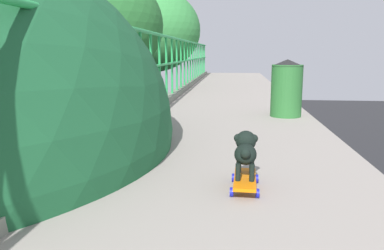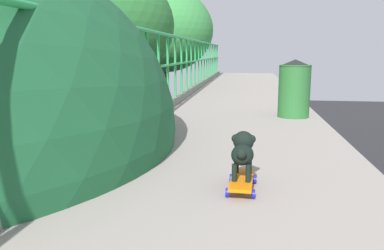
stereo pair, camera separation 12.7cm
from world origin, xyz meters
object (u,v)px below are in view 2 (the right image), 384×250
Objects in this scene: toy_skateboard at (242,181)px; litter_bin at (294,88)px; car_black_sixth at (8,222)px; small_dog at (243,150)px; city_bus at (114,126)px.

litter_bin is at bearing 78.17° from toy_skateboard.
toy_skateboard is at bearing -101.83° from litter_bin.
car_black_sixth is 10.90× the size of small_dog.
city_bus is (-0.52, 13.42, 1.16)m from car_black_sixth.
toy_skateboard is 3.42m from litter_bin.
toy_skateboard reaches higher than car_black_sixth.
litter_bin is (9.51, -6.75, 5.77)m from car_black_sixth.
litter_bin reaches higher than small_dog.
small_dog is (9.34, -23.43, 4.44)m from city_bus.
litter_bin is at bearing -35.37° from car_black_sixth.
litter_bin reaches higher than car_black_sixth.
litter_bin is (10.04, -20.17, 4.61)m from city_bus.
car_black_sixth is 13.48m from city_bus.
city_bus is 25.61m from small_dog.
small_dog is at bearing 88.68° from toy_skateboard.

